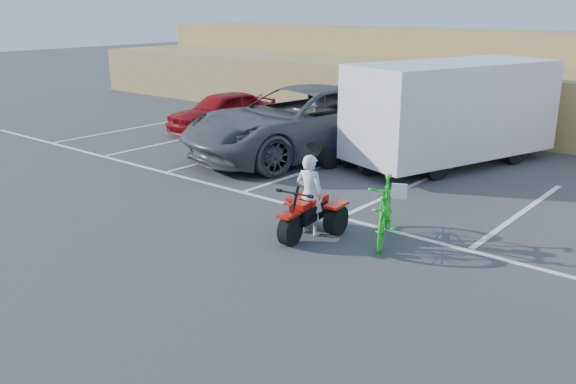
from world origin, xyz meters
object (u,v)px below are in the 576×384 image
Objects in this scene: cargo_trailer at (452,110)px; quad_atv_green at (374,169)px; red_car at (223,111)px; red_trike_atv at (305,236)px; grey_pickup at (301,122)px; quad_atv_blue at (334,162)px; green_dirt_bike at (385,210)px; rider at (310,195)px.

cargo_trailer is 4.13× the size of quad_atv_green.
red_trike_atv is at bearing -29.04° from red_car.
red_trike_atv is 0.24× the size of cargo_trailer.
grey_pickup is at bearing -135.49° from cargo_trailer.
quad_atv_green reaches higher than red_trike_atv.
quad_atv_green is (1.23, 0.06, 0.00)m from quad_atv_blue.
green_dirt_bike is 6.69m from grey_pickup.
red_car reaches higher than quad_atv_green.
green_dirt_bike is 0.28× the size of grey_pickup.
cargo_trailer is (-1.58, 5.96, 0.88)m from green_dirt_bike.
grey_pickup reaches higher than quad_atv_blue.
red_trike_atv is 10.10m from red_car.
red_car is 0.64× the size of cargo_trailer.
quad_atv_green is (-1.58, 4.94, 0.00)m from red_trike_atv.
quad_atv_blue is at bearing 109.34° from green_dirt_bike.
cargo_trailer reaches higher than red_car.
red_trike_atv is at bearing -68.64° from cargo_trailer.
rider is 6.20m from grey_pickup.
red_trike_atv is 0.77m from rider.
red_car is 2.63× the size of quad_atv_green.
red_car is 5.47m from quad_atv_blue.
green_dirt_bike is 5.82m from quad_atv_blue.
quad_atv_blue is (5.32, -1.06, -0.67)m from red_car.
red_car is (-8.14, 5.95, 0.67)m from red_trike_atv.
quad_atv_blue is at bearing -125.35° from cargo_trailer.
quad_atv_green is (-1.22, -1.75, -1.45)m from cargo_trailer.
rider is 5.10m from quad_atv_green.
quad_atv_blue is (-2.46, -1.81, -1.45)m from cargo_trailer.
quad_atv_blue is (1.16, -0.03, -0.96)m from grey_pickup.
grey_pickup reaches higher than red_car.
cargo_trailer is at bearing 86.99° from red_trike_atv.
grey_pickup is at bearing -6.85° from red_car.
red_trike_atv is at bearing -36.87° from grey_pickup.
green_dirt_bike is at bearing -27.82° from quad_atv_blue.
quad_atv_blue is at bearing -153.18° from quad_atv_green.
red_car is at bearing -179.83° from grey_pickup.
rider is 1.39m from green_dirt_bike.
cargo_trailer is 3.38m from quad_atv_blue.
grey_pickup is 4.06m from cargo_trailer.
grey_pickup reaches higher than red_trike_atv.
green_dirt_bike is at bearing -24.61° from grey_pickup.
quad_atv_green is at bearing -1.57° from red_car.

